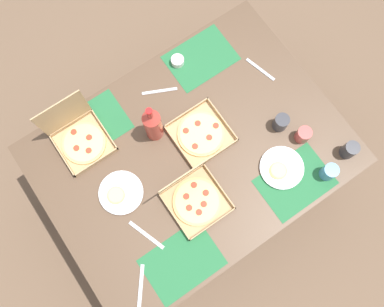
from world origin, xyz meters
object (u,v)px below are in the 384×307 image
(soda_bottle, at_px, (153,124))
(cup_red, at_px, (303,135))
(pizza_box_edge_far, at_px, (201,134))
(condiment_bowl, at_px, (178,61))
(pizza_box_corner_left, at_px, (194,196))
(plate_far_left, at_px, (121,193))
(cup_spare, at_px, (329,172))
(cup_clear_right, at_px, (349,150))
(pizza_box_corner_right, at_px, (80,137))
(cup_dark, at_px, (281,123))
(plate_middle, at_px, (281,168))

(soda_bottle, height_order, cup_red, soda_bottle)
(pizza_box_edge_far, bearing_deg, condiment_bowl, 72.38)
(pizza_box_edge_far, height_order, soda_bottle, soda_bottle)
(pizza_box_corner_left, bearing_deg, soda_bottle, 86.11)
(plate_far_left, bearing_deg, cup_red, -16.85)
(plate_far_left, relative_size, condiment_bowl, 3.19)
(condiment_bowl, bearing_deg, pizza_box_edge_far, -107.62)
(condiment_bowl, bearing_deg, soda_bottle, -140.45)
(cup_spare, xyz_separation_m, cup_clear_right, (0.16, 0.03, 0.00))
(plate_far_left, relative_size, soda_bottle, 0.69)
(pizza_box_edge_far, bearing_deg, pizza_box_corner_right, 147.93)
(cup_dark, bearing_deg, condiment_bowl, 111.46)
(soda_bottle, distance_m, cup_red, 0.76)
(pizza_box_corner_left, distance_m, cup_dark, 0.58)
(cup_red, distance_m, cup_spare, 0.22)
(soda_bottle, bearing_deg, condiment_bowl, 39.55)
(cup_clear_right, bearing_deg, plate_middle, 159.45)
(cup_red, bearing_deg, pizza_box_corner_left, 175.03)
(plate_middle, bearing_deg, pizza_box_edge_far, 121.56)
(plate_middle, xyz_separation_m, cup_dark, (0.13, 0.19, 0.04))
(cup_clear_right, height_order, condiment_bowl, cup_clear_right)
(cup_red, height_order, cup_clear_right, cup_clear_right)
(soda_bottle, xyz_separation_m, cup_dark, (0.55, -0.33, -0.08))
(plate_middle, bearing_deg, pizza_box_corner_right, 136.93)
(cup_dark, distance_m, cup_clear_right, 0.37)
(pizza_box_edge_far, relative_size, cup_dark, 2.91)
(soda_bottle, bearing_deg, pizza_box_edge_far, -37.25)
(cup_spare, bearing_deg, plate_middle, 138.43)
(pizza_box_corner_right, relative_size, cup_red, 3.44)
(condiment_bowl, bearing_deg, plate_middle, -82.54)
(cup_spare, bearing_deg, plate_far_left, 150.97)
(soda_bottle, bearing_deg, pizza_box_corner_right, 151.17)
(cup_clear_right, bearing_deg, cup_spare, -169.41)
(plate_far_left, xyz_separation_m, cup_spare, (0.91, -0.50, 0.04))
(pizza_box_edge_far, bearing_deg, cup_red, -36.07)
(pizza_box_corner_left, xyz_separation_m, cup_spare, (0.62, -0.28, 0.00))
(cup_clear_right, bearing_deg, soda_bottle, 139.25)
(pizza_box_corner_left, distance_m, plate_middle, 0.47)
(plate_middle, relative_size, cup_red, 2.64)
(cup_spare, bearing_deg, cup_red, 85.70)
(cup_red, bearing_deg, pizza_box_corner_right, 146.10)
(pizza_box_corner_right, height_order, plate_middle, pizza_box_corner_right)
(pizza_box_corner_right, distance_m, condiment_bowl, 0.66)
(cup_dark, height_order, condiment_bowl, cup_dark)
(cup_red, xyz_separation_m, condiment_bowl, (-0.29, 0.71, -0.02))
(plate_far_left, xyz_separation_m, cup_clear_right, (1.06, -0.48, 0.04))
(cup_dark, xyz_separation_m, cup_red, (0.06, -0.12, -0.01))
(pizza_box_corner_left, height_order, condiment_bowl, pizza_box_corner_left)
(cup_spare, distance_m, cup_clear_right, 0.16)
(plate_far_left, xyz_separation_m, cup_dark, (0.87, -0.16, 0.04))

